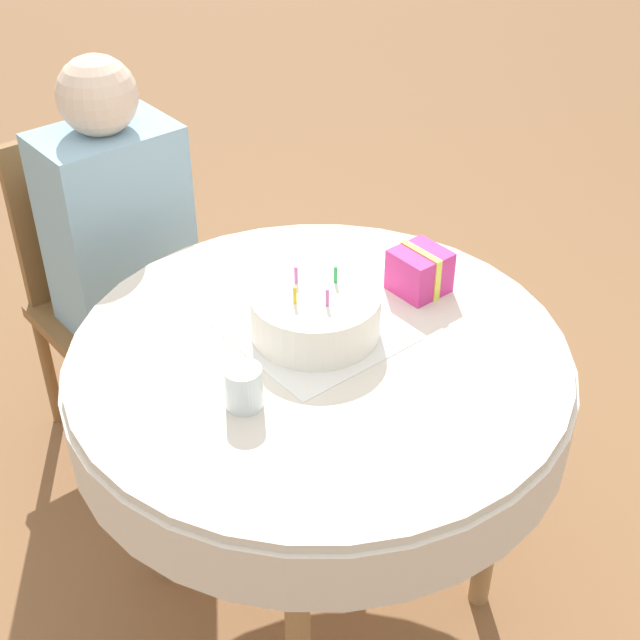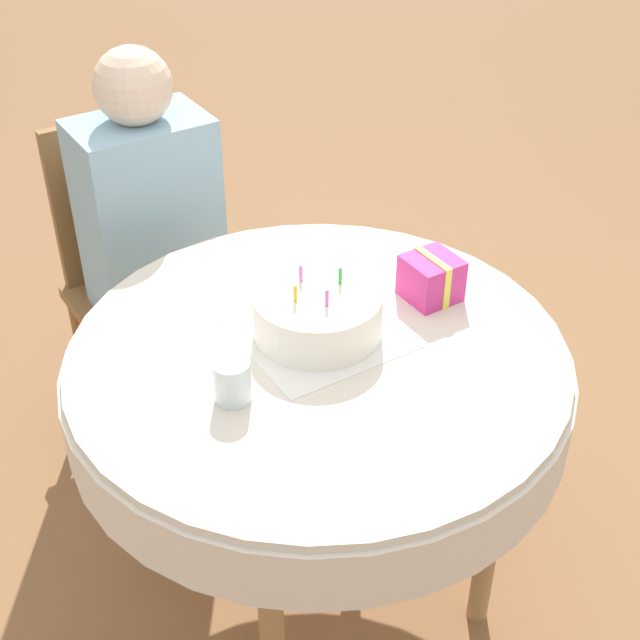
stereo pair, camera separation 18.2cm
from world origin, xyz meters
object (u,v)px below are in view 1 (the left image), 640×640
object	(u,v)px
chair	(113,284)
drinking_glass	(244,387)
person	(121,233)
birthday_cake	(315,313)
gift_box	(420,271)

from	to	relation	value
chair	drinking_glass	world-z (taller)	chair
person	drinking_glass	xyz separation A→B (m)	(-0.19, -0.84, 0.11)
chair	drinking_glass	xyz separation A→B (m)	(-0.19, -0.94, 0.32)
birthday_cake	drinking_glass	size ratio (longest dim) A/B	3.13
chair	drinking_glass	bearing A→B (deg)	-101.78
gift_box	drinking_glass	bearing A→B (deg)	-171.91
birthday_cake	gift_box	world-z (taller)	birthday_cake
chair	person	xyz separation A→B (m)	(0.00, -0.10, 0.21)
birthday_cake	gift_box	bearing A→B (deg)	-3.69
gift_box	birthday_cake	bearing A→B (deg)	176.31
person	chair	bearing A→B (deg)	90.00
chair	birthday_cake	distance (m)	0.91
chair	drinking_glass	distance (m)	1.01
chair	drinking_glass	size ratio (longest dim) A/B	10.56
chair	person	distance (m)	0.24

